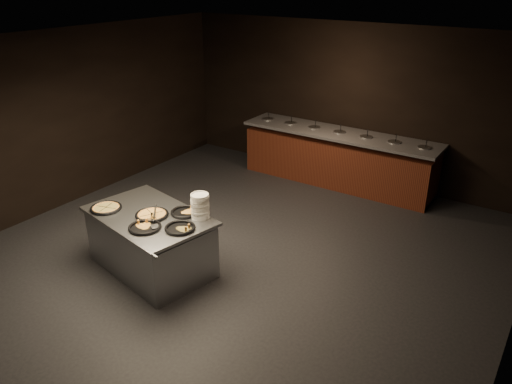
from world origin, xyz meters
TOP-DOWN VIEW (x-y plane):
  - room at (0.00, 0.00)m, footprint 7.02×8.02m
  - salad_bar at (0.00, 3.56)m, footprint 3.70×0.83m
  - serving_counter at (-0.78, -0.52)m, footprint 1.88×1.42m
  - plate_stack at (-0.16, -0.20)m, footprint 0.23×0.23m
  - pan_veggie_whole at (-1.36, -0.72)m, footprint 0.42×0.42m
  - pan_cheese_whole at (-0.71, -0.52)m, footprint 0.43×0.43m
  - pan_cheese_slices_a at (-0.41, -0.22)m, footprint 0.37×0.37m
  - pan_cheese_slices_b at (-0.54, -0.81)m, footprint 0.41×0.41m
  - pan_veggie_slices at (-0.17, -0.58)m, footprint 0.38×0.38m
  - server_left at (-0.67, -0.50)m, footprint 0.23×0.26m
  - server_right at (-0.55, -0.66)m, footprint 0.31×0.24m

SIDE VIEW (x-z plane):
  - serving_counter at x=-0.78m, z-range -0.02..0.80m
  - salad_bar at x=0.00m, z-range -0.15..1.03m
  - pan_cheese_slices_b at x=-0.54m, z-range 0.81..0.85m
  - pan_veggie_slices at x=-0.17m, z-range 0.81..0.85m
  - pan_cheese_slices_a at x=-0.41m, z-range 0.81..0.85m
  - pan_veggie_whole at x=-1.36m, z-range 0.81..0.85m
  - pan_cheese_whole at x=-0.71m, z-range 0.81..0.85m
  - server_left at x=-0.67m, z-range 0.81..0.96m
  - server_right at x=-0.55m, z-range 0.81..0.98m
  - plate_stack at x=-0.16m, z-range 0.81..1.14m
  - room at x=0.00m, z-range -0.01..2.91m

